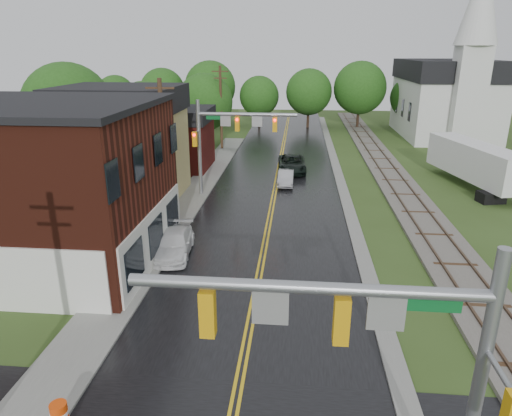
# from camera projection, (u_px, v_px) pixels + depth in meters

# --- Properties ---
(main_road) EXTENTS (10.00, 90.00, 0.02)m
(main_road) POSITION_uv_depth(u_px,v_px,m) (276.00, 186.00, 37.54)
(main_road) COLOR black
(main_road) RESTS_ON ground
(curb_right) EXTENTS (0.80, 70.00, 0.12)m
(curb_right) POSITION_uv_depth(u_px,v_px,m) (337.00, 172.00, 41.77)
(curb_right) COLOR gray
(curb_right) RESTS_ON ground
(sidewalk_left) EXTENTS (2.40, 50.00, 0.12)m
(sidewalk_left) POSITION_uv_depth(u_px,v_px,m) (188.00, 203.00, 33.39)
(sidewalk_left) COLOR gray
(sidewalk_left) RESTS_ON ground
(brick_building) EXTENTS (14.30, 10.30, 8.30)m
(brick_building) POSITION_uv_depth(u_px,v_px,m) (16.00, 184.00, 23.18)
(brick_building) COLOR #47190F
(brick_building) RESTS_ON ground
(yellow_house) EXTENTS (8.00, 7.00, 6.40)m
(yellow_house) POSITION_uv_depth(u_px,v_px,m) (125.00, 156.00, 33.70)
(yellow_house) COLOR tan
(yellow_house) RESTS_ON ground
(darkred_building) EXTENTS (7.00, 6.00, 4.40)m
(darkred_building) POSITION_uv_depth(u_px,v_px,m) (172.00, 145.00, 42.40)
(darkred_building) COLOR #3F0F0C
(darkred_building) RESTS_ON ground
(church) EXTENTS (10.40, 18.40, 20.00)m
(church) POSITION_uv_depth(u_px,v_px,m) (449.00, 90.00, 56.16)
(church) COLOR silver
(church) RESTS_ON ground
(railroad) EXTENTS (3.20, 80.00, 0.30)m
(railroad) POSITION_uv_depth(u_px,v_px,m) (389.00, 172.00, 41.33)
(railroad) COLOR #59544C
(railroad) RESTS_ON ground
(traffic_signal_near) EXTENTS (7.34, 0.30, 7.20)m
(traffic_signal_near) POSITION_uv_depth(u_px,v_px,m) (377.00, 344.00, 9.28)
(traffic_signal_near) COLOR gray
(traffic_signal_near) RESTS_ON ground
(traffic_signal_far) EXTENTS (7.34, 0.43, 7.20)m
(traffic_signal_far) POSITION_uv_depth(u_px,v_px,m) (227.00, 131.00, 33.39)
(traffic_signal_far) COLOR gray
(traffic_signal_far) RESTS_ON ground
(utility_pole_b) EXTENTS (1.80, 0.28, 9.00)m
(utility_pole_b) POSITION_uv_depth(u_px,v_px,m) (164.00, 147.00, 29.07)
(utility_pole_b) COLOR #382616
(utility_pole_b) RESTS_ON ground
(utility_pole_c) EXTENTS (1.80, 0.28, 9.00)m
(utility_pole_c) POSITION_uv_depth(u_px,v_px,m) (221.00, 106.00, 49.74)
(utility_pole_c) COLOR #382616
(utility_pole_c) RESTS_ON ground
(tree_left_b) EXTENTS (7.60, 7.60, 9.69)m
(tree_left_b) POSITION_uv_depth(u_px,v_px,m) (70.00, 110.00, 39.01)
(tree_left_b) COLOR black
(tree_left_b) RESTS_ON ground
(tree_left_c) EXTENTS (6.00, 6.00, 7.65)m
(tree_left_c) POSITION_uv_depth(u_px,v_px,m) (146.00, 113.00, 46.58)
(tree_left_c) COLOR black
(tree_left_c) RESTS_ON ground
(tree_left_e) EXTENTS (6.40, 6.40, 8.16)m
(tree_left_e) POSITION_uv_depth(u_px,v_px,m) (206.00, 103.00, 51.68)
(tree_left_e) COLOR black
(tree_left_e) RESTS_ON ground
(suv_dark) EXTENTS (2.69, 5.42, 1.48)m
(suv_dark) POSITION_uv_depth(u_px,v_px,m) (292.00, 164.00, 41.54)
(suv_dark) COLOR black
(suv_dark) RESTS_ON ground
(sedan_silver) EXTENTS (1.26, 3.58, 1.18)m
(sedan_silver) POSITION_uv_depth(u_px,v_px,m) (286.00, 178.00, 37.61)
(sedan_silver) COLOR #9F9EA3
(sedan_silver) RESTS_ON ground
(pickup_white) EXTENTS (2.20, 4.58, 1.29)m
(pickup_white) POSITION_uv_depth(u_px,v_px,m) (174.00, 244.00, 24.77)
(pickup_white) COLOR white
(pickup_white) RESTS_ON ground
(semi_trailer) EXTENTS (4.73, 11.14, 3.52)m
(semi_trailer) POSITION_uv_depth(u_px,v_px,m) (475.00, 162.00, 36.55)
(semi_trailer) COLOR black
(semi_trailer) RESTS_ON ground
(construction_barrel) EXTENTS (0.60, 0.60, 0.89)m
(construction_barrel) POSITION_uv_depth(u_px,v_px,m) (60.00, 416.00, 13.40)
(construction_barrel) COLOR #E4420A
(construction_barrel) RESTS_ON ground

